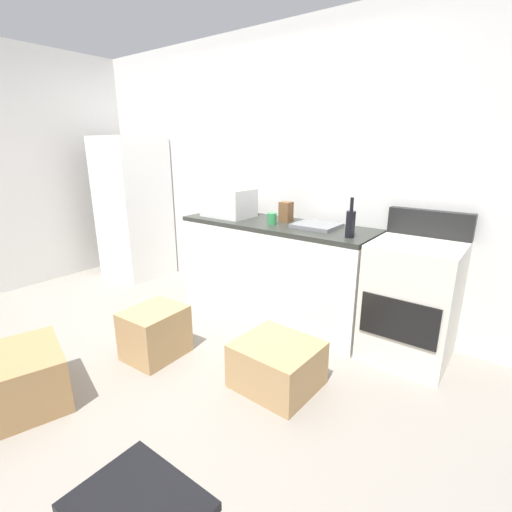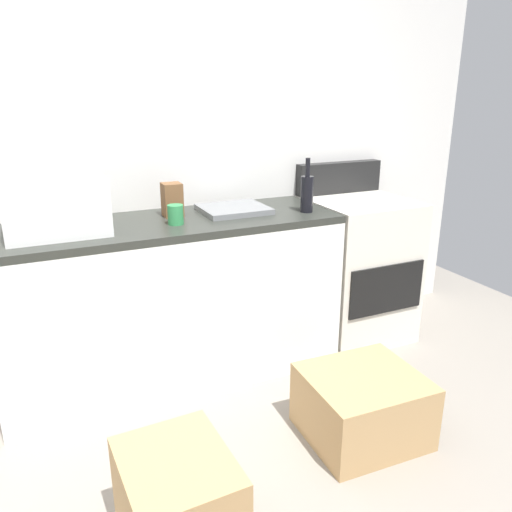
# 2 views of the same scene
# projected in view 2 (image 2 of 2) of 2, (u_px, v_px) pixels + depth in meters

# --- Properties ---
(wall_back) EXTENTS (5.00, 0.10, 2.60)m
(wall_back) POSITION_uv_depth(u_px,v_px,m) (92.00, 139.00, 2.71)
(wall_back) COLOR silver
(wall_back) RESTS_ON ground_plane
(kitchen_counter) EXTENTS (1.80, 0.60, 0.90)m
(kitchen_counter) POSITION_uv_depth(u_px,v_px,m) (173.00, 300.00, 2.80)
(kitchen_counter) COLOR white
(kitchen_counter) RESTS_ON ground_plane
(stove_oven) EXTENTS (0.60, 0.61, 1.10)m
(stove_oven) POSITION_uv_depth(u_px,v_px,m) (357.00, 266.00, 3.28)
(stove_oven) COLOR silver
(stove_oven) RESTS_ON ground_plane
(microwave) EXTENTS (0.46, 0.34, 0.27)m
(microwave) POSITION_uv_depth(u_px,v_px,m) (55.00, 206.00, 2.38)
(microwave) COLOR white
(microwave) RESTS_ON kitchen_counter
(sink_basin) EXTENTS (0.36, 0.32, 0.03)m
(sink_basin) POSITION_uv_depth(u_px,v_px,m) (234.00, 209.00, 2.84)
(sink_basin) COLOR slate
(sink_basin) RESTS_ON kitchen_counter
(wine_bottle) EXTENTS (0.07, 0.07, 0.30)m
(wine_bottle) POSITION_uv_depth(u_px,v_px,m) (307.00, 193.00, 2.81)
(wine_bottle) COLOR black
(wine_bottle) RESTS_ON kitchen_counter
(coffee_mug) EXTENTS (0.08, 0.08, 0.10)m
(coffee_mug) POSITION_uv_depth(u_px,v_px,m) (176.00, 215.00, 2.57)
(coffee_mug) COLOR #338C4C
(coffee_mug) RESTS_ON kitchen_counter
(knife_block) EXTENTS (0.10, 0.10, 0.18)m
(knife_block) POSITION_uv_depth(u_px,v_px,m) (172.00, 200.00, 2.72)
(knife_block) COLOR brown
(knife_block) RESTS_ON kitchen_counter
(cardboard_box_large) EXTENTS (0.38, 0.45, 0.38)m
(cardboard_box_large) POSITION_uv_depth(u_px,v_px,m) (178.00, 505.00, 1.75)
(cardboard_box_large) COLOR tan
(cardboard_box_large) RESTS_ON ground_plane
(cardboard_box_small) EXTENTS (0.53, 0.49, 0.31)m
(cardboard_box_small) POSITION_uv_depth(u_px,v_px,m) (362.00, 406.00, 2.36)
(cardboard_box_small) COLOR tan
(cardboard_box_small) RESTS_ON ground_plane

